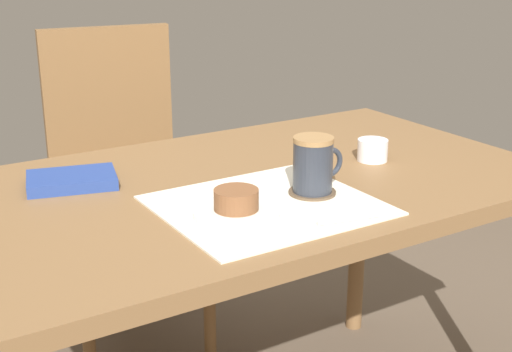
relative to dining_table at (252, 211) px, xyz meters
name	(u,v)px	position (x,y,z in m)	size (l,w,h in m)	color
dining_table	(252,211)	(0.00, 0.00, 0.00)	(1.28, 0.76, 0.70)	brown
wooden_chair	(122,178)	(-0.03, 0.69, -0.12)	(0.47, 0.47, 0.95)	brown
placemat	(267,205)	(-0.06, -0.15, 0.08)	(0.40, 0.36, 0.00)	silver
pastry_plate	(236,212)	(-0.14, -0.17, 0.08)	(0.16, 0.16, 0.01)	silver
pastry	(236,199)	(-0.14, -0.17, 0.11)	(0.08, 0.08, 0.04)	brown
coffee_coaster	(312,192)	(0.05, -0.15, 0.08)	(0.10, 0.10, 0.01)	brown
coffee_mug	(314,164)	(0.05, -0.15, 0.14)	(0.11, 0.08, 0.11)	#2D333D
teaspoon	(350,219)	(0.02, -0.31, 0.08)	(0.01, 0.01, 0.13)	silver
sugar_bowl	(373,150)	(0.31, -0.03, 0.10)	(0.07, 0.07, 0.05)	white
small_book	(72,180)	(-0.34, 0.16, 0.09)	(0.18, 0.12, 0.02)	navy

